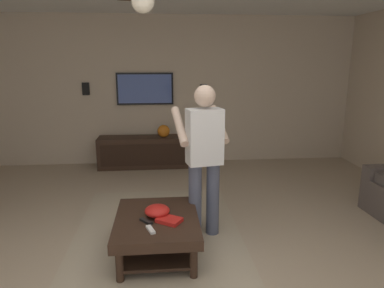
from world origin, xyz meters
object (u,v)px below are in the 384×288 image
Objects in this scene: book at (169,220)px; wall_speaker_left at (203,91)px; media_console at (146,152)px; remote_white at (151,230)px; tv at (145,89)px; bowl at (157,211)px; coffee_table at (157,227)px; remote_black at (146,221)px; vase_round at (164,131)px; wall_speaker_right at (86,89)px; person_standing at (204,153)px.

wall_speaker_left is at bearing -68.98° from book.
media_console is 3.30m from remote_white.
tv is 4.15× the size of bowl.
remote_white is 0.68× the size of book.
book reaches higher than coffee_table.
remote_black is at bearing 164.34° from wall_speaker_left.
remote_white is at bearing -25.61° from remote_black.
wall_speaker_left reaches higher than vase_round.
book is at bearing 114.21° from remote_white.
remote_white is 1.00× the size of remote_black.
person_standing is at bearing -148.67° from wall_speaker_right.
media_console reaches higher than remote_black.
coffee_table is 0.19m from remote_black.
tv reaches higher than person_standing.
media_console is 3.00m from bowl.
tv is 3.52m from book.
wall_speaker_right reaches higher than vase_round.
tv reaches higher than remote_black.
book reaches higher than remote_black.
vase_round is (2.60, 0.40, -0.27)m from person_standing.
coffee_table is at bearing 168.09° from bowl.
person_standing is (0.38, -0.50, 0.64)m from coffee_table.
person_standing reaches higher than remote_black.
coffee_table is 6.67× the size of remote_black.
wall_speaker_right is at bearing 21.06° from coffee_table.
wall_speaker_right is (0.00, 2.11, 0.05)m from wall_speaker_left.
person_standing is 1.00m from remote_white.
tv reaches higher than media_console.
coffee_table is 4.55× the size of wall_speaker_left.
book is 3.58m from wall_speaker_left.
coffee_table is 0.30m from remote_white.
vase_round is at bearing 82.84° from media_console.
vase_round is (-0.04, -0.32, 0.39)m from media_console.
wall_speaker_right is (0.01, 1.04, 0.01)m from tv.
bowl is 1.11× the size of wall_speaker_right.
tv is at bearing 3.40° from person_standing.
coffee_table is at bearing -158.94° from wall_speaker_right.
bowl is 0.18m from book.
tv is 0.84m from vase_round.
media_console is 7.73× the size of vase_round.
person_standing is 7.45× the size of wall_speaker_right.
bowl is at bearing 3.88° from tv.
vase_round is (-0.28, -0.32, -0.73)m from tv.
person_standing is at bearing -94.92° from book.
book is (0.16, -0.17, 0.01)m from remote_white.
media_console is at bearing -103.66° from wall_speaker_right.
remote_white is at bearing 177.24° from vase_round.
remote_white is at bearing 129.12° from person_standing.
remote_black is 0.68× the size of vase_round.
bowl is (-0.35, 0.50, -0.48)m from person_standing.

